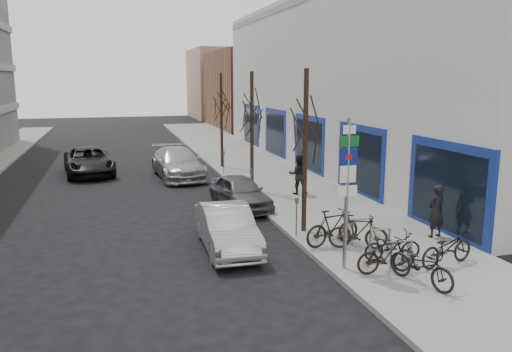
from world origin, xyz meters
TOP-DOWN VIEW (x-y plane):
  - ground at (0.00, 0.00)m, footprint 120.00×120.00m
  - sidewalk_east at (4.50, 10.00)m, footprint 5.00×70.00m
  - commercial_building at (17.00, 16.00)m, footprint 20.00×32.00m
  - brick_building_far at (13.00, 40.00)m, footprint 12.00×14.00m
  - tan_building_far at (13.50, 55.00)m, footprint 13.00×12.00m
  - highway_sign_pole at (2.40, -0.01)m, footprint 0.55×0.10m
  - bike_rack at (3.80, 0.60)m, footprint 0.66×2.26m
  - tree_near at (2.60, 3.50)m, footprint 1.80×1.80m
  - tree_mid at (2.60, 10.00)m, footprint 1.80×1.80m
  - tree_far at (2.60, 16.50)m, footprint 1.80×1.80m
  - meter_front at (2.15, 3.00)m, footprint 0.10×0.08m
  - meter_mid at (2.15, 8.50)m, footprint 0.10×0.08m
  - meter_back at (2.15, 14.00)m, footprint 0.10×0.08m
  - bike_near_left at (3.76, -1.48)m, footprint 1.14×2.00m
  - bike_near_right at (3.30, -0.61)m, footprint 1.67×0.59m
  - bike_mid_curb at (3.96, 0.19)m, footprint 1.69×0.71m
  - bike_mid_inner at (2.89, 1.83)m, footprint 1.99×0.92m
  - bike_far_curb at (5.19, -0.55)m, footprint 1.99×1.02m
  - bike_far_inner at (3.49, 1.34)m, footprint 1.85×1.18m
  - parked_car_front at (-0.20, 2.78)m, footprint 1.51×4.14m
  - parked_car_mid at (1.40, 7.47)m, footprint 2.11×4.12m
  - parked_car_back at (-0.20, 14.65)m, footprint 2.61×5.55m
  - lane_car at (-4.78, 16.87)m, footprint 3.04×5.53m
  - pedestrian_near at (6.41, 1.68)m, footprint 0.69×0.51m
  - pedestrian_far at (4.35, 8.65)m, footprint 0.75×0.59m

SIDE VIEW (x-z plane):
  - ground at x=0.00m, z-range 0.00..0.00m
  - sidewalk_east at x=4.50m, z-range 0.00..0.15m
  - bike_mid_curb at x=3.96m, z-range 0.15..1.15m
  - bike_near_right at x=3.30m, z-range 0.15..1.15m
  - bike_rack at x=3.80m, z-range 0.24..1.07m
  - parked_car_mid at x=1.40m, z-range 0.00..1.34m
  - parked_car_front at x=-0.20m, z-range 0.00..1.36m
  - bike_far_inner at x=3.49m, z-range 0.15..1.23m
  - bike_mid_inner at x=2.89m, z-range 0.15..1.31m
  - bike_far_curb at x=5.19m, z-range 0.15..1.32m
  - lane_car at x=-4.78m, z-range 0.00..1.47m
  - bike_near_left at x=3.76m, z-range 0.15..1.32m
  - parked_car_back at x=-0.20m, z-range 0.00..1.57m
  - meter_front at x=2.15m, z-range 0.28..1.55m
  - meter_mid at x=2.15m, z-range 0.28..1.55m
  - meter_back at x=2.15m, z-range 0.28..1.55m
  - pedestrian_near at x=6.41m, z-range 0.15..1.88m
  - pedestrian_far at x=4.35m, z-range 0.15..1.94m
  - highway_sign_pole at x=2.40m, z-range 0.36..4.56m
  - brick_building_far at x=13.00m, z-range 0.00..8.00m
  - tree_near at x=2.60m, z-range 1.35..6.85m
  - tree_mid at x=2.60m, z-range 1.35..6.85m
  - tree_far at x=2.60m, z-range 1.35..6.85m
  - tan_building_far at x=13.50m, z-range 0.00..9.00m
  - commercial_building at x=17.00m, z-range 0.00..10.00m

